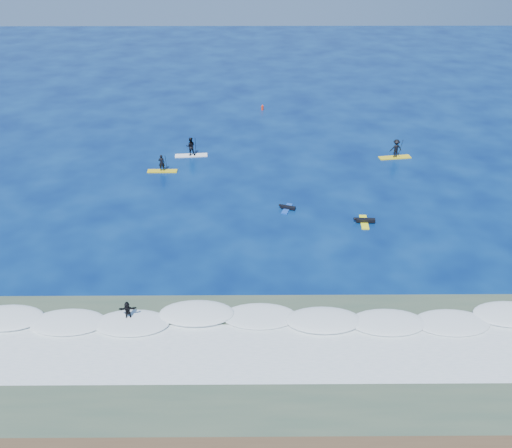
{
  "coord_description": "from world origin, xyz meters",
  "views": [
    {
      "loc": [
        0.59,
        -38.0,
        23.49
      ],
      "look_at": [
        0.84,
        0.92,
        0.6
      ],
      "focal_mm": 40.0,
      "sensor_mm": 36.0,
      "label": 1
    }
  ],
  "objects_px": {
    "wave_surfer": "(128,311)",
    "sup_paddler_left": "(162,166)",
    "marker_buoy": "(262,107)",
    "prone_paddler_near": "(364,221)",
    "sup_paddler_center": "(191,148)",
    "sup_paddler_right": "(396,150)",
    "prone_paddler_far": "(287,208)"
  },
  "relations": [
    {
      "from": "wave_surfer",
      "to": "sup_paddler_left",
      "type": "bearing_deg",
      "value": 86.1
    },
    {
      "from": "wave_surfer",
      "to": "marker_buoy",
      "type": "bearing_deg",
      "value": 70.99
    },
    {
      "from": "sup_paddler_right",
      "to": "prone_paddler_far",
      "type": "relative_size",
      "value": 1.74
    },
    {
      "from": "wave_surfer",
      "to": "prone_paddler_near",
      "type": "bearing_deg",
      "value": 29.5
    },
    {
      "from": "sup_paddler_left",
      "to": "prone_paddler_near",
      "type": "height_order",
      "value": "sup_paddler_left"
    },
    {
      "from": "prone_paddler_far",
      "to": "sup_paddler_left",
      "type": "bearing_deg",
      "value": 75.76
    },
    {
      "from": "sup_paddler_left",
      "to": "prone_paddler_near",
      "type": "bearing_deg",
      "value": -28.94
    },
    {
      "from": "sup_paddler_center",
      "to": "prone_paddler_near",
      "type": "bearing_deg",
      "value": -46.71
    },
    {
      "from": "sup_paddler_center",
      "to": "prone_paddler_near",
      "type": "relative_size",
      "value": 1.47
    },
    {
      "from": "sup_paddler_right",
      "to": "marker_buoy",
      "type": "distance_m",
      "value": 19.71
    },
    {
      "from": "sup_paddler_center",
      "to": "sup_paddler_right",
      "type": "distance_m",
      "value": 20.71
    },
    {
      "from": "sup_paddler_right",
      "to": "prone_paddler_far",
      "type": "height_order",
      "value": "sup_paddler_right"
    },
    {
      "from": "sup_paddler_right",
      "to": "wave_surfer",
      "type": "relative_size",
      "value": 1.82
    },
    {
      "from": "sup_paddler_left",
      "to": "prone_paddler_near",
      "type": "xyz_separation_m",
      "value": [
        17.82,
        -9.9,
        -0.47
      ]
    },
    {
      "from": "sup_paddler_center",
      "to": "wave_surfer",
      "type": "xyz_separation_m",
      "value": [
        -1.56,
        -25.8,
        -0.11
      ]
    },
    {
      "from": "sup_paddler_center",
      "to": "sup_paddler_left",
      "type": "bearing_deg",
      "value": -128.34
    },
    {
      "from": "wave_surfer",
      "to": "marker_buoy",
      "type": "distance_m",
      "value": 40.83
    },
    {
      "from": "prone_paddler_near",
      "to": "wave_surfer",
      "type": "distance_m",
      "value": 20.86
    },
    {
      "from": "sup_paddler_left",
      "to": "sup_paddler_right",
      "type": "xyz_separation_m",
      "value": [
        23.14,
        3.11,
        0.26
      ]
    },
    {
      "from": "sup_paddler_left",
      "to": "marker_buoy",
      "type": "height_order",
      "value": "sup_paddler_left"
    },
    {
      "from": "prone_paddler_near",
      "to": "prone_paddler_far",
      "type": "bearing_deg",
      "value": 73.2
    },
    {
      "from": "prone_paddler_near",
      "to": "marker_buoy",
      "type": "bearing_deg",
      "value": 19.48
    },
    {
      "from": "sup_paddler_center",
      "to": "prone_paddler_far",
      "type": "height_order",
      "value": "sup_paddler_center"
    },
    {
      "from": "sup_paddler_left",
      "to": "sup_paddler_center",
      "type": "xyz_separation_m",
      "value": [
        2.44,
        3.73,
        0.24
      ]
    },
    {
      "from": "sup_paddler_left",
      "to": "prone_paddler_far",
      "type": "xyz_separation_m",
      "value": [
        11.64,
        -7.61,
        -0.49
      ]
    },
    {
      "from": "prone_paddler_near",
      "to": "marker_buoy",
      "type": "distance_m",
      "value": 28.74
    },
    {
      "from": "sup_paddler_left",
      "to": "prone_paddler_far",
      "type": "distance_m",
      "value": 13.92
    },
    {
      "from": "prone_paddler_near",
      "to": "prone_paddler_far",
      "type": "relative_size",
      "value": 1.19
    },
    {
      "from": "marker_buoy",
      "to": "sup_paddler_center",
      "type": "bearing_deg",
      "value": -118.18
    },
    {
      "from": "prone_paddler_near",
      "to": "prone_paddler_far",
      "type": "xyz_separation_m",
      "value": [
        -6.18,
        2.3,
        -0.03
      ]
    },
    {
      "from": "sup_paddler_center",
      "to": "sup_paddler_right",
      "type": "bearing_deg",
      "value": -6.87
    },
    {
      "from": "sup_paddler_center",
      "to": "prone_paddler_far",
      "type": "xyz_separation_m",
      "value": [
        9.2,
        -11.34,
        -0.73
      ]
    }
  ]
}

